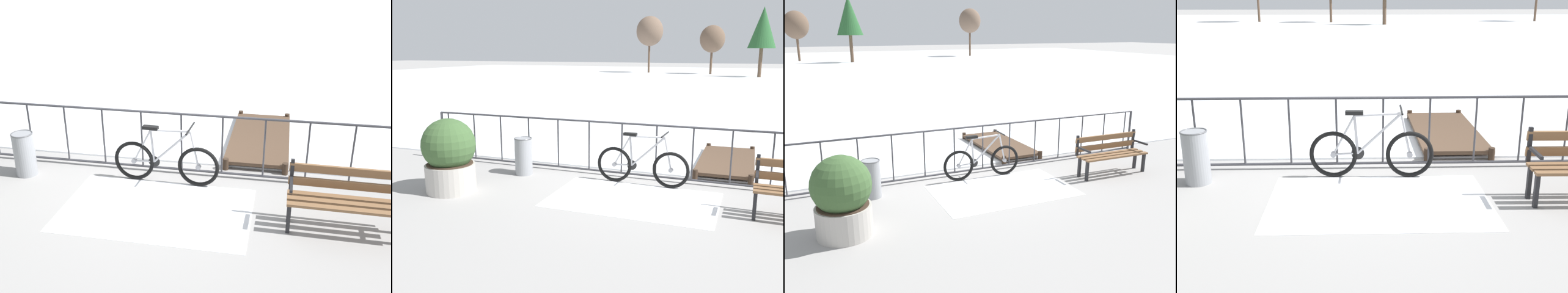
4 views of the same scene
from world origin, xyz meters
The scene contains 11 objects.
ground_plane centered at (0.00, 0.00, 0.00)m, with size 160.00×160.00×0.00m, color gray.
frozen_pond centered at (0.00, 28.40, 0.01)m, with size 80.00×56.00×0.03m, color white.
snow_patch centered at (0.22, -1.20, 0.00)m, with size 2.71×1.69×0.01m, color white.
railing_fence centered at (0.00, 0.00, 0.56)m, with size 9.06×0.06×1.07m.
bicycle_near_railing centered at (0.15, -0.35, 0.37)m, with size 1.71×0.52×0.97m.
planter_with_shrub centered at (-2.84, -1.88, 0.64)m, with size 0.91×0.91×1.27m.
trash_bin centered at (-2.18, -0.50, 0.37)m, with size 0.35×0.35×0.73m.
wooden_dock centered at (1.52, 1.56, 0.12)m, with size 1.10×2.62×0.20m.
tree_west_mid centered at (-2.37, 39.06, 3.54)m, with size 2.49×2.49×4.92m.
tree_centre centered at (2.30, 35.16, 4.37)m, with size 2.43×2.43×6.22m.
tree_east_mid centered at (-9.04, 39.84, 4.44)m, with size 2.87×2.87×6.04m.
Camera 2 is at (1.93, -7.75, 2.39)m, focal length 39.80 mm.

